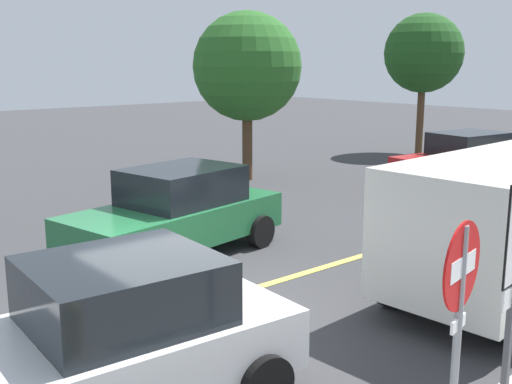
# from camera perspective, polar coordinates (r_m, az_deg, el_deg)

# --- Properties ---
(ground_plane) EXTENTS (80.00, 80.00, 0.00)m
(ground_plane) POSITION_cam_1_polar(r_m,az_deg,el_deg) (9.50, -6.06, -10.47)
(ground_plane) COLOR #38383A
(lane_marking_centre) EXTENTS (28.00, 0.16, 0.01)m
(lane_marking_centre) POSITION_cam_1_polar(r_m,az_deg,el_deg) (11.35, 6.61, -6.69)
(lane_marking_centre) COLOR #E0D14C
(stop_sign) EXTENTS (0.75, 0.16, 2.34)m
(stop_sign) POSITION_cam_1_polar(r_m,az_deg,el_deg) (5.52, 18.00, -9.99)
(stop_sign) COLOR gray
(stop_sign) RESTS_ON ground_plane
(car_green_mid_road) EXTENTS (4.52, 2.60, 1.66)m
(car_green_mid_road) POSITION_cam_1_polar(r_m,az_deg,el_deg) (11.79, -7.24, -1.84)
(car_green_mid_road) COLOR #236B3D
(car_green_mid_road) RESTS_ON ground_plane
(car_red_approaching) EXTENTS (4.50, 2.38, 1.57)m
(car_red_approaching) POSITION_cam_1_polar(r_m,az_deg,el_deg) (19.23, 18.42, 2.84)
(car_red_approaching) COLOR red
(car_red_approaching) RESTS_ON ground_plane
(car_white_crossing) EXTENTS (3.95, 2.27, 1.64)m
(car_white_crossing) POSITION_cam_1_polar(r_m,az_deg,el_deg) (6.72, -12.92, -12.89)
(car_white_crossing) COLOR white
(car_white_crossing) RESTS_ON ground_plane
(tree_centre_verge) EXTENTS (3.26, 3.26, 5.07)m
(tree_centre_verge) POSITION_cam_1_polar(r_m,az_deg,el_deg) (19.06, -0.81, 11.31)
(tree_centre_verge) COLOR #513823
(tree_centre_verge) RESTS_ON ground_plane
(tree_right_verge) EXTENTS (3.02, 3.02, 5.40)m
(tree_right_verge) POSITION_cam_1_polar(r_m,az_deg,el_deg) (25.44, 15.00, 12.06)
(tree_right_verge) COLOR #513823
(tree_right_verge) RESTS_ON ground_plane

